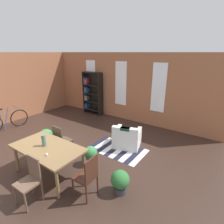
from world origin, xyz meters
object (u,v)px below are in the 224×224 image
(dining_table, at_px, (48,150))
(dining_chair_near_right, at_px, (30,179))
(bookshelf_tall, at_px, (92,93))
(potted_plant_by_shelf, at_px, (46,136))
(potted_plant_corner, at_px, (120,181))
(potted_plant_window, at_px, (91,155))
(dining_chair_far_left, at_px, (61,140))
(dining_chair_head_right, at_px, (88,175))
(bicycle_second, at_px, (6,121))
(vase_on_table, at_px, (44,140))
(armchair_white, at_px, (127,138))

(dining_table, bearing_deg, dining_chair_near_right, -61.05)
(bookshelf_tall, distance_m, potted_plant_by_shelf, 3.48)
(potted_plant_corner, height_order, potted_plant_window, potted_plant_corner)
(dining_chair_far_left, bearing_deg, dining_chair_head_right, -23.29)
(potted_plant_by_shelf, height_order, potted_plant_corner, potted_plant_by_shelf)
(bicycle_second, height_order, potted_plant_by_shelf, bicycle_second)
(dining_chair_near_right, height_order, bookshelf_tall, bookshelf_tall)
(bookshelf_tall, bearing_deg, potted_plant_corner, -42.78)
(bookshelf_tall, distance_m, bicycle_second, 3.75)
(dining_table, distance_m, potted_plant_by_shelf, 1.62)
(dining_chair_far_left, xyz_separation_m, potted_plant_window, (0.94, 0.17, -0.24))
(vase_on_table, height_order, dining_chair_head_right, vase_on_table)
(dining_chair_head_right, xyz_separation_m, potted_plant_corner, (0.48, 0.47, -0.24))
(dining_chair_head_right, bearing_deg, dining_table, -179.86)
(potted_plant_by_shelf, height_order, potted_plant_window, potted_plant_by_shelf)
(dining_chair_near_right, bearing_deg, potted_plant_corner, 41.67)
(dining_chair_near_right, bearing_deg, potted_plant_window, 84.61)
(armchair_white, distance_m, potted_plant_window, 1.43)
(armchair_white, height_order, potted_plant_by_shelf, armchair_white)
(vase_on_table, distance_m, dining_chair_near_right, 0.95)
(potted_plant_corner, bearing_deg, dining_chair_far_left, 173.68)
(dining_chair_head_right, relative_size, potted_plant_by_shelf, 1.76)
(vase_on_table, relative_size, dining_chair_far_left, 0.29)
(bicycle_second, bearing_deg, potted_plant_corner, -2.70)
(dining_chair_near_right, distance_m, bicycle_second, 4.28)
(dining_table, xyz_separation_m, potted_plant_by_shelf, (-1.33, 0.85, -0.38))
(dining_table, xyz_separation_m, armchair_white, (0.84, 2.28, -0.39))
(bicycle_second, bearing_deg, potted_plant_by_shelf, 3.05)
(bicycle_second, relative_size, potted_plant_window, 3.23)
(dining_table, height_order, potted_plant_corner, dining_table)
(dining_chair_head_right, distance_m, potted_plant_window, 1.16)
(potted_plant_corner, bearing_deg, armchair_white, 116.22)
(dining_chair_near_right, distance_m, potted_plant_window, 1.62)
(dining_chair_head_right, bearing_deg, bicycle_second, 171.53)
(dining_chair_far_left, distance_m, potted_plant_by_shelf, 0.97)
(dining_chair_head_right, xyz_separation_m, potted_plant_window, (-0.71, 0.88, -0.24))
(potted_plant_corner, bearing_deg, dining_chair_head_right, -135.28)
(dining_chair_near_right, bearing_deg, dining_table, 118.95)
(dining_chair_head_right, height_order, potted_plant_corner, dining_chair_head_right)
(vase_on_table, distance_m, potted_plant_window, 1.26)
(bookshelf_tall, xyz_separation_m, potted_plant_corner, (3.96, -3.66, -0.74))
(vase_on_table, height_order, armchair_white, vase_on_table)
(dining_table, xyz_separation_m, dining_chair_head_right, (1.25, 0.00, -0.16))
(potted_plant_corner, bearing_deg, potted_plant_window, 161.12)
(vase_on_table, height_order, potted_plant_corner, vase_on_table)
(bicycle_second, height_order, potted_plant_window, bicycle_second)
(dining_chair_head_right, height_order, potted_plant_window, dining_chair_head_right)
(bicycle_second, xyz_separation_m, potted_plant_window, (4.18, 0.15, -0.08))
(dining_table, distance_m, bicycle_second, 3.72)
(dining_chair_near_right, relative_size, potted_plant_by_shelf, 1.76)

